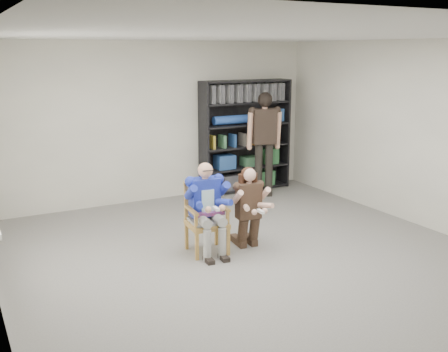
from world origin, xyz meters
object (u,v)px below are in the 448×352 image
armchair (207,218)px  kneeling_woman (249,208)px  standing_man (264,146)px  bookshelf (245,136)px  seated_man (207,208)px

armchair → kneeling_woman: size_ratio=0.84×
standing_man → armchair: bearing=-118.3°
kneeling_woman → standing_man: size_ratio=0.59×
armchair → standing_man: 2.99m
armchair → bookshelf: bookshelf is taller
bookshelf → standing_man: size_ratio=1.11×
seated_man → standing_man: bearing=48.6°
seated_man → kneeling_woman: 0.59m
kneeling_woman → standing_man: 2.68m
seated_man → bookshelf: size_ratio=0.58×
kneeling_woman → bookshelf: bookshelf is taller
bookshelf → seated_man: bearing=-129.3°
armchair → kneeling_woman: 0.60m
seated_man → standing_man: (2.16, 2.01, 0.34)m
seated_man → bookshelf: 3.34m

